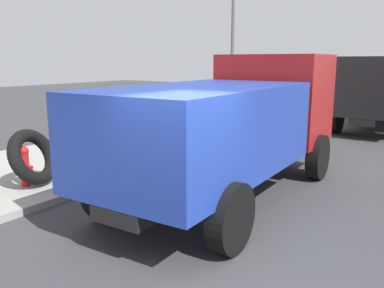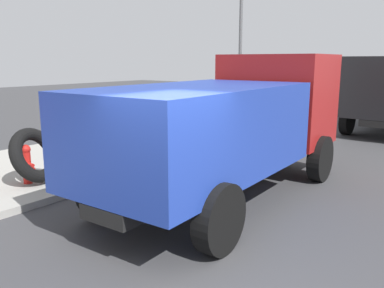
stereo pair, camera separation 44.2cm
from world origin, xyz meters
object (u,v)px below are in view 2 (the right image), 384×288
Objects in this scene: dump_truck_blue at (232,121)px; fire_hydrant at (27,163)px; street_light_pole at (240,49)px; loose_tire at (35,155)px.

fire_hydrant is at bearing 123.83° from dump_truck_blue.
fire_hydrant is at bearing 176.15° from street_light_pole.
street_light_pole reaches higher than loose_tire.
fire_hydrant is at bearing 140.19° from loose_tire.
loose_tire is 4.43m from dump_truck_blue.
dump_truck_blue is 6.70m from street_light_pole.
dump_truck_blue reaches higher than fire_hydrant.
loose_tire is 8.41m from street_light_pole.
street_light_pole is (5.65, 3.21, 1.64)m from dump_truck_blue.
street_light_pole reaches higher than fire_hydrant.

